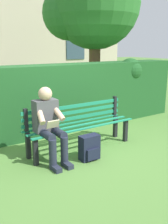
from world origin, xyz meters
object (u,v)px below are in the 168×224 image
park_bench (79,124)px  backpack (90,148)px  tree (91,6)px  person_seated (49,123)px

park_bench → backpack: bearing=76.5°
tree → backpack: bearing=54.6°
park_bench → backpack: park_bench is taller
park_bench → tree: tree is taller
person_seated → tree: size_ratio=0.29×
park_bench → person_seated: 0.71m
tree → backpack: (2.05, 2.88, -2.66)m
person_seated → backpack: (-0.54, 0.34, -0.43)m
park_bench → backpack: 0.59m
person_seated → backpack: 0.77m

